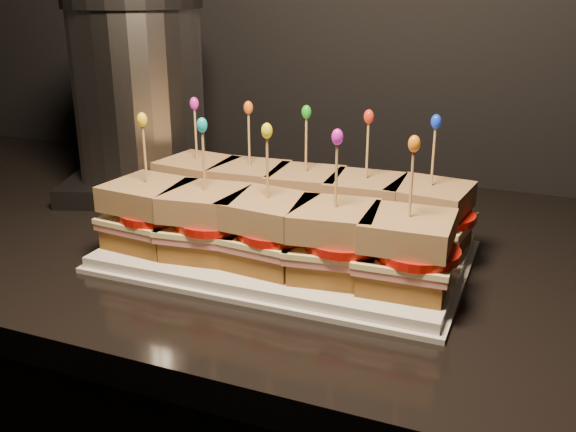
% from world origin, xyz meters
% --- Properties ---
extents(granite_slab, '(2.21, 0.66, 0.03)m').
position_xyz_m(granite_slab, '(-0.70, 1.68, 0.88)').
color(granite_slab, black).
rests_on(granite_slab, cabinet).
extents(platter, '(0.41, 0.25, 0.02)m').
position_xyz_m(platter, '(-0.65, 1.61, 0.91)').
color(platter, silver).
rests_on(platter, granite_slab).
extents(platter_rim, '(0.42, 0.27, 0.01)m').
position_xyz_m(platter_rim, '(-0.65, 1.61, 0.90)').
color(platter_rim, silver).
rests_on(platter_rim, granite_slab).
extents(sandwich_0_bread_bot, '(0.10, 0.10, 0.02)m').
position_xyz_m(sandwich_0_bread_bot, '(-0.80, 1.67, 0.93)').
color(sandwich_0_bread_bot, '#5E3612').
rests_on(sandwich_0_bread_bot, platter).
extents(sandwich_0_ham, '(0.10, 0.10, 0.01)m').
position_xyz_m(sandwich_0_ham, '(-0.80, 1.67, 0.94)').
color(sandwich_0_ham, '#CC756A').
rests_on(sandwich_0_ham, sandwich_0_bread_bot).
extents(sandwich_0_cheese, '(0.11, 0.10, 0.01)m').
position_xyz_m(sandwich_0_cheese, '(-0.80, 1.67, 0.95)').
color(sandwich_0_cheese, '#FCED9D').
rests_on(sandwich_0_cheese, sandwich_0_ham).
extents(sandwich_0_tomato, '(0.09, 0.09, 0.01)m').
position_xyz_m(sandwich_0_tomato, '(-0.79, 1.66, 0.96)').
color(sandwich_0_tomato, red).
rests_on(sandwich_0_tomato, sandwich_0_cheese).
extents(sandwich_0_bread_top, '(0.10, 0.10, 0.03)m').
position_xyz_m(sandwich_0_bread_top, '(-0.80, 1.67, 0.98)').
color(sandwich_0_bread_top, '#673013').
rests_on(sandwich_0_bread_top, sandwich_0_tomato).
extents(sandwich_0_pick, '(0.00, 0.00, 0.09)m').
position_xyz_m(sandwich_0_pick, '(-0.80, 1.67, 1.02)').
color(sandwich_0_pick, tan).
rests_on(sandwich_0_pick, sandwich_0_bread_top).
extents(sandwich_0_frill, '(0.01, 0.01, 0.02)m').
position_xyz_m(sandwich_0_frill, '(-0.80, 1.67, 1.07)').
color(sandwich_0_frill, '#CE23AC').
rests_on(sandwich_0_frill, sandwich_0_pick).
extents(sandwich_1_bread_bot, '(0.09, 0.09, 0.02)m').
position_xyz_m(sandwich_1_bread_bot, '(-0.72, 1.67, 0.93)').
color(sandwich_1_bread_bot, '#5E3612').
rests_on(sandwich_1_bread_bot, platter).
extents(sandwich_1_ham, '(0.10, 0.10, 0.01)m').
position_xyz_m(sandwich_1_ham, '(-0.72, 1.67, 0.94)').
color(sandwich_1_ham, '#CC756A').
rests_on(sandwich_1_ham, sandwich_1_bread_bot).
extents(sandwich_1_cheese, '(0.10, 0.10, 0.01)m').
position_xyz_m(sandwich_1_cheese, '(-0.72, 1.67, 0.95)').
color(sandwich_1_cheese, '#FCED9D').
rests_on(sandwich_1_cheese, sandwich_1_ham).
extents(sandwich_1_tomato, '(0.09, 0.09, 0.01)m').
position_xyz_m(sandwich_1_tomato, '(-0.71, 1.66, 0.96)').
color(sandwich_1_tomato, red).
rests_on(sandwich_1_tomato, sandwich_1_cheese).
extents(sandwich_1_bread_top, '(0.09, 0.09, 0.03)m').
position_xyz_m(sandwich_1_bread_top, '(-0.72, 1.67, 0.98)').
color(sandwich_1_bread_top, '#673013').
rests_on(sandwich_1_bread_top, sandwich_1_tomato).
extents(sandwich_1_pick, '(0.00, 0.00, 0.09)m').
position_xyz_m(sandwich_1_pick, '(-0.72, 1.67, 1.02)').
color(sandwich_1_pick, tan).
rests_on(sandwich_1_pick, sandwich_1_bread_top).
extents(sandwich_1_frill, '(0.01, 0.01, 0.02)m').
position_xyz_m(sandwich_1_frill, '(-0.72, 1.67, 1.07)').
color(sandwich_1_frill, orange).
rests_on(sandwich_1_frill, sandwich_1_pick).
extents(sandwich_2_bread_bot, '(0.09, 0.09, 0.02)m').
position_xyz_m(sandwich_2_bread_bot, '(-0.65, 1.67, 0.93)').
color(sandwich_2_bread_bot, '#5E3612').
rests_on(sandwich_2_bread_bot, platter).
extents(sandwich_2_ham, '(0.10, 0.10, 0.01)m').
position_xyz_m(sandwich_2_ham, '(-0.65, 1.67, 0.94)').
color(sandwich_2_ham, '#CC756A').
rests_on(sandwich_2_ham, sandwich_2_bread_bot).
extents(sandwich_2_cheese, '(0.11, 0.10, 0.01)m').
position_xyz_m(sandwich_2_cheese, '(-0.65, 1.67, 0.95)').
color(sandwich_2_cheese, '#FCED9D').
rests_on(sandwich_2_cheese, sandwich_2_ham).
extents(sandwich_2_tomato, '(0.09, 0.09, 0.01)m').
position_xyz_m(sandwich_2_tomato, '(-0.63, 1.66, 0.96)').
color(sandwich_2_tomato, red).
rests_on(sandwich_2_tomato, sandwich_2_cheese).
extents(sandwich_2_bread_top, '(0.10, 0.10, 0.03)m').
position_xyz_m(sandwich_2_bread_top, '(-0.65, 1.67, 0.98)').
color(sandwich_2_bread_top, '#673013').
rests_on(sandwich_2_bread_top, sandwich_2_tomato).
extents(sandwich_2_pick, '(0.00, 0.00, 0.09)m').
position_xyz_m(sandwich_2_pick, '(-0.65, 1.67, 1.02)').
color(sandwich_2_pick, tan).
rests_on(sandwich_2_pick, sandwich_2_bread_top).
extents(sandwich_2_frill, '(0.01, 0.01, 0.02)m').
position_xyz_m(sandwich_2_frill, '(-0.65, 1.67, 1.07)').
color(sandwich_2_frill, green).
rests_on(sandwich_2_frill, sandwich_2_pick).
extents(sandwich_3_bread_bot, '(0.09, 0.09, 0.02)m').
position_xyz_m(sandwich_3_bread_bot, '(-0.57, 1.67, 0.93)').
color(sandwich_3_bread_bot, '#5E3612').
rests_on(sandwich_3_bread_bot, platter).
extents(sandwich_3_ham, '(0.10, 0.10, 0.01)m').
position_xyz_m(sandwich_3_ham, '(-0.57, 1.67, 0.94)').
color(sandwich_3_ham, '#CC756A').
rests_on(sandwich_3_ham, sandwich_3_bread_bot).
extents(sandwich_3_cheese, '(0.10, 0.10, 0.01)m').
position_xyz_m(sandwich_3_cheese, '(-0.57, 1.67, 0.95)').
color(sandwich_3_cheese, '#FCED9D').
rests_on(sandwich_3_cheese, sandwich_3_ham).
extents(sandwich_3_tomato, '(0.09, 0.09, 0.01)m').
position_xyz_m(sandwich_3_tomato, '(-0.56, 1.66, 0.96)').
color(sandwich_3_tomato, red).
rests_on(sandwich_3_tomato, sandwich_3_cheese).
extents(sandwich_3_bread_top, '(0.09, 0.09, 0.03)m').
position_xyz_m(sandwich_3_bread_top, '(-0.57, 1.67, 0.98)').
color(sandwich_3_bread_top, '#673013').
rests_on(sandwich_3_bread_top, sandwich_3_tomato).
extents(sandwich_3_pick, '(0.00, 0.00, 0.09)m').
position_xyz_m(sandwich_3_pick, '(-0.57, 1.67, 1.02)').
color(sandwich_3_pick, tan).
rests_on(sandwich_3_pick, sandwich_3_bread_top).
extents(sandwich_3_frill, '(0.01, 0.01, 0.02)m').
position_xyz_m(sandwich_3_frill, '(-0.57, 1.67, 1.07)').
color(sandwich_3_frill, red).
rests_on(sandwich_3_frill, sandwich_3_pick).
extents(sandwich_4_bread_bot, '(0.10, 0.10, 0.02)m').
position_xyz_m(sandwich_4_bread_bot, '(-0.49, 1.67, 0.93)').
color(sandwich_4_bread_bot, '#5E3612').
rests_on(sandwich_4_bread_bot, platter).
extents(sandwich_4_ham, '(0.10, 0.10, 0.01)m').
position_xyz_m(sandwich_4_ham, '(-0.49, 1.67, 0.94)').
color(sandwich_4_ham, '#CC756A').
rests_on(sandwich_4_ham, sandwich_4_bread_bot).
extents(sandwich_4_cheese, '(0.11, 0.10, 0.01)m').
position_xyz_m(sandwich_4_cheese, '(-0.49, 1.67, 0.95)').
color(sandwich_4_cheese, '#FCED9D').
rests_on(sandwich_4_cheese, sandwich_4_ham).
extents(sandwich_4_tomato, '(0.09, 0.09, 0.01)m').
position_xyz_m(sandwich_4_tomato, '(-0.48, 1.66, 0.96)').
color(sandwich_4_tomato, red).
rests_on(sandwich_4_tomato, sandwich_4_cheese).
extents(sandwich_4_bread_top, '(0.10, 0.10, 0.03)m').
position_xyz_m(sandwich_4_bread_top, '(-0.49, 1.67, 0.98)').
color(sandwich_4_bread_top, '#673013').
rests_on(sandwich_4_bread_top, sandwich_4_tomato).
extents(sandwich_4_pick, '(0.00, 0.00, 0.09)m').
position_xyz_m(sandwich_4_pick, '(-0.49, 1.67, 1.02)').
color(sandwich_4_pick, tan).
rests_on(sandwich_4_pick, sandwich_4_bread_top).
extents(sandwich_4_frill, '(0.01, 0.01, 0.02)m').
position_xyz_m(sandwich_4_frill, '(-0.49, 1.67, 1.07)').
color(sandwich_4_frill, '#1534DB').
rests_on(sandwich_4_frill, sandwich_4_pick).
extents(sandwich_5_bread_bot, '(0.09, 0.09, 0.02)m').
position_xyz_m(sandwich_5_bread_bot, '(-0.80, 1.55, 0.93)').
color(sandwich_5_bread_bot, '#5E3612').
rests_on(sandwich_5_bread_bot, platter).
extents(sandwich_5_ham, '(0.10, 0.10, 0.01)m').
position_xyz_m(sandwich_5_ham, '(-0.80, 1.55, 0.94)').
color(sandwich_5_ham, '#CC756A').
rests_on(sandwich_5_ham, sandwich_5_bread_bot).
extents(sandwich_5_cheese, '(0.10, 0.10, 0.01)m').
position_xyz_m(sandwich_5_cheese, '(-0.80, 1.55, 0.95)').
color(sandwich_5_cheese, '#FCED9D').
rests_on(sandwich_5_cheese, sandwich_5_ham).
extents(sandwich_5_tomato, '(0.09, 0.09, 0.01)m').
position_xyz_m(sandwich_5_tomato, '(-0.79, 1.54, 0.96)').
color(sandwich_5_tomato, red).
rests_on(sandwich_5_tomato, sandwich_5_cheese).
extents(sandwich_5_bread_top, '(0.10, 0.10, 0.03)m').
position_xyz_m(sandwich_5_bread_top, '(-0.80, 1.55, 0.98)').
color(sandwich_5_bread_top, '#673013').
rests_on(sandwich_5_bread_top, sandwich_5_tomato).
extents(sandwich_5_pick, '(0.00, 0.00, 0.09)m').
position_xyz_m(sandwich_5_pick, '(-0.80, 1.55, 1.02)').
color(sandwich_5_pick, tan).
rests_on(sandwich_5_pick, sandwich_5_bread_top).
extents(sandwich_5_frill, '(0.01, 0.01, 0.02)m').
position_xyz_m(sandwich_5_frill, '(-0.80, 1.55, 1.07)').
color(sandwich_5_frill, yellow).
rests_on(sandwich_5_frill, sandwich_5_pick).
extents(sandwich_6_bread_bot, '(0.10, 0.10, 0.02)m').
position_xyz_m(sandwich_6_bread_bot, '(-0.72, 1.55, 0.93)').
color(sandwich_6_bread_bot, '#5E3612').
rests_on(sandwich_6_bread_bot, platter).
extents(sandwich_6_ham, '(0.10, 0.10, 0.01)m').
position_xyz_m(sandwich_6_ham, '(-0.72, 1.55, 0.94)').
color(sandwich_6_ham, '#CC756A').
rests_on(sandwich_6_ham, sandwich_6_bread_bot).
extents(sandwich_6_cheese, '(0.11, 0.10, 0.01)m').
position_xyz_m(sandwich_6_cheese, '(-0.72, 1.55, 0.95)').
color(sandwich_6_cheese, '#FCED9D').
rests_on(sandwich_6_cheese, sandwich_6_ham).
extents(sandwich_6_tomato, '(0.09, 0.09, 0.01)m').
position_xyz_m(sandwich_6_tomato, '(-0.71, 1.54, 0.96)').
color(sandwich_6_tomato, red).
rests_on(sandwich_6_tomato, sandwich_6_cheese).
extents(sandwich_6_bread_top, '(0.10, 0.10, 0.03)m').
position_xyz_m(sandwich_6_bread_top, '(-0.72, 1.55, 0.98)').
color(sandwich_6_bread_top, '#673013').
rests_on(sandwich_6_bread_top, sandwich_6_tomato).
extents(sandwich_6_pick, '(0.00, 0.00, 0.09)m').
position_xyz_m(sandwich_6_pick, '(-0.72, 1.55, 1.02)').
color(sandwich_6_pick, tan).
rests_on(sandwich_6_pick, sandwich_6_bread_top).
extents(sandwich_6_frill, '(0.01, 0.01, 0.02)m').
position_xyz_m(sandwich_6_frill, '(-0.72, 1.55, 1.07)').
color(sandwich_6_frill, '#0EAAB3').
rests_on(sandwich_6_frill, sandwich_6_pick).
extents(sandwich_7_bread_bot, '(0.09, 0.09, 0.02)m').
position_xyz_m(sandwich_7_bread_bot, '(-0.65, 1.55, 0.93)').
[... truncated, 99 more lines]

